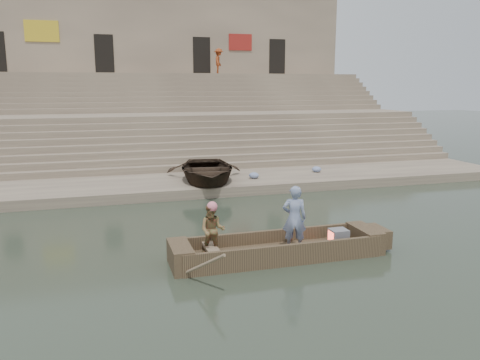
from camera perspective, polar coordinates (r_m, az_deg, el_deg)
name	(u,v)px	position (r m, az deg, el deg)	size (l,w,h in m)	color
ground	(206,252)	(13.06, -4.07, -8.57)	(120.00, 120.00, 0.00)	#2B3628
lower_landing	(166,186)	(20.62, -8.83, -0.68)	(32.00, 4.00, 0.40)	gray
mid_landing	(148,139)	(27.80, -10.97, 4.83)	(32.00, 3.00, 2.80)	gray
upper_landing	(137,111)	(34.66, -12.18, 8.02)	(32.00, 3.00, 5.20)	gray
ghat_steps	(145,129)	(29.44, -11.32, 5.95)	(32.00, 11.00, 5.20)	gray
building_wall	(131,69)	(38.61, -12.83, 12.76)	(32.00, 5.07, 11.20)	tan
main_rowboat	(278,254)	(12.62, 4.52, -8.76)	(5.00, 1.30, 0.22)	brown
rowboat_trim	(285,246)	(12.62, 5.44, -7.83)	(6.04, 2.63, 2.00)	brown
standing_man	(294,218)	(12.36, 6.50, -4.55)	(0.62, 0.41, 1.70)	navy
rowing_man	(212,230)	(11.95, -3.31, -6.00)	(0.65, 0.50, 1.33)	#297D37
television	(338,237)	(13.21, 11.63, -6.62)	(0.46, 0.42, 0.40)	slate
beached_rowboat	(206,170)	(20.31, -4.05, 1.21)	(3.34, 4.68, 0.97)	#2D2116
pedestrian	(219,61)	(35.78, -2.55, 13.98)	(1.18, 0.68, 1.82)	#923A18
cloth_bundles	(286,172)	(21.78, 5.56, 0.93)	(3.75, 1.09, 0.26)	#3F5999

